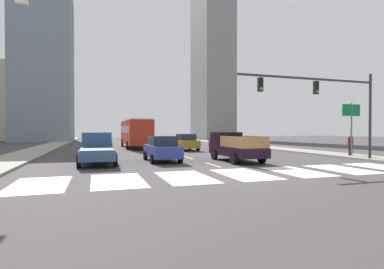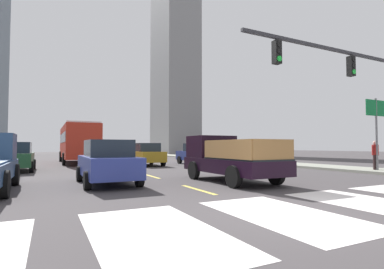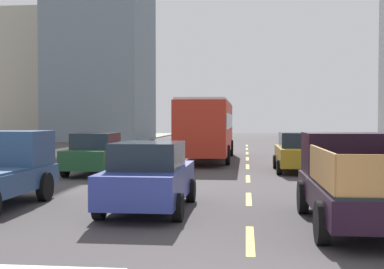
{
  "view_description": "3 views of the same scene",
  "coord_description": "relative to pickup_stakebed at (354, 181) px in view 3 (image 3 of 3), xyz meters",
  "views": [
    {
      "loc": [
        -6.75,
        -12.61,
        2.1
      ],
      "look_at": [
        1.03,
        11.18,
        1.74
      ],
      "focal_mm": 27.67,
      "sensor_mm": 36.0,
      "label": 1
    },
    {
      "loc": [
        -4.61,
        -4.83,
        1.48
      ],
      "look_at": [
        1.33,
        7.15,
        2.02
      ],
      "focal_mm": 27.22,
      "sensor_mm": 36.0,
      "label": 2
    },
    {
      "loc": [
        -0.09,
        -5.61,
        2.28
      ],
      "look_at": [
        -1.68,
        9.36,
        1.84
      ],
      "focal_mm": 47.49,
      "sensor_mm": 36.0,
      "label": 3
    }
  ],
  "objects": [
    {
      "name": "lane_dash_7",
      "position": [
        -2.27,
        33.23,
        -0.93
      ],
      "size": [
        0.16,
        2.4,
        0.01
      ],
      "primitive_type": "cube",
      "color": "#E1C94C",
      "rests_on": "ground"
    },
    {
      "name": "lane_dash_3",
      "position": [
        -2.27,
        13.23,
        -0.93
      ],
      "size": [
        0.16,
        2.4,
        0.01
      ],
      "primitive_type": "cube",
      "color": "#E1C94C",
      "rests_on": "ground"
    },
    {
      "name": "lane_dash_0",
      "position": [
        -2.27,
        -1.77,
        -0.93
      ],
      "size": [
        0.16,
        2.4,
        0.01
      ],
      "primitive_type": "cube",
      "color": "#E1C94C",
      "rests_on": "ground"
    },
    {
      "name": "city_bus",
      "position": [
        -4.51,
        17.01,
        1.02
      ],
      "size": [
        2.72,
        10.8,
        3.32
      ],
      "rotation": [
        0.0,
        0.0,
        0.04
      ],
      "color": "red",
      "rests_on": "ground"
    },
    {
      "name": "pickup_stakebed",
      "position": [
        0.0,
        0.0,
        0.0
      ],
      "size": [
        2.18,
        5.2,
        1.96
      ],
      "rotation": [
        0.0,
        0.0,
        -0.03
      ],
      "color": "black",
      "rests_on": "ground"
    },
    {
      "name": "lane_dash_5",
      "position": [
        -2.27,
        23.23,
        -0.93
      ],
      "size": [
        0.16,
        2.4,
        0.01
      ],
      "primitive_type": "cube",
      "color": "#E1C94C",
      "rests_on": "ground"
    },
    {
      "name": "lane_dash_4",
      "position": [
        -2.27,
        18.23,
        -0.93
      ],
      "size": [
        0.16,
        2.4,
        0.01
      ],
      "primitive_type": "cube",
      "color": "#E1C94C",
      "rests_on": "ground"
    },
    {
      "name": "sedan_near_right",
      "position": [
        -4.77,
        1.13,
        -0.08
      ],
      "size": [
        2.02,
        4.4,
        1.72
      ],
      "rotation": [
        0.0,
        0.0,
        0.02
      ],
      "color": "navy",
      "rests_on": "ground"
    },
    {
      "name": "lane_dash_1",
      "position": [
        -2.27,
        3.23,
        -0.93
      ],
      "size": [
        0.16,
        2.4,
        0.01
      ],
      "primitive_type": "cube",
      "color": "#E1C94C",
      "rests_on": "ground"
    },
    {
      "name": "lane_dash_6",
      "position": [
        -2.27,
        28.23,
        -0.93
      ],
      "size": [
        0.16,
        2.4,
        0.01
      ],
      "primitive_type": "cube",
      "color": "#E1C94C",
      "rests_on": "ground"
    },
    {
      "name": "lane_dash_2",
      "position": [
        -2.27,
        8.23,
        -0.93
      ],
      "size": [
        0.16,
        2.4,
        0.01
      ],
      "primitive_type": "cube",
      "color": "#E1C94C",
      "rests_on": "ground"
    },
    {
      "name": "block_mid_left",
      "position": [
        -27.43,
        50.12,
        6.7
      ],
      "size": [
        10.24,
        11.82,
        15.28
      ],
      "primitive_type": "cube",
      "color": "#BAB39C",
      "rests_on": "ground"
    },
    {
      "name": "sedan_near_left",
      "position": [
        -0.08,
        11.09,
        -0.08
      ],
      "size": [
        2.02,
        4.4,
        1.72
      ],
      "rotation": [
        0.0,
        0.0,
        0.0
      ],
      "color": "olive",
      "rests_on": "ground"
    },
    {
      "name": "sedan_far",
      "position": [
        -8.57,
        9.29,
        -0.08
      ],
      "size": [
        2.02,
        4.4,
        1.72
      ],
      "rotation": [
        0.0,
        0.0,
        -0.01
      ],
      "color": "#204D2A",
      "rests_on": "ground"
    },
    {
      "name": "block_mid_right",
      "position": [
        -18.23,
        43.69,
        13.41
      ],
      "size": [
        9.93,
        11.7,
        28.69
      ],
      "primitive_type": "cube",
      "color": "slate",
      "rests_on": "ground"
    }
  ]
}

